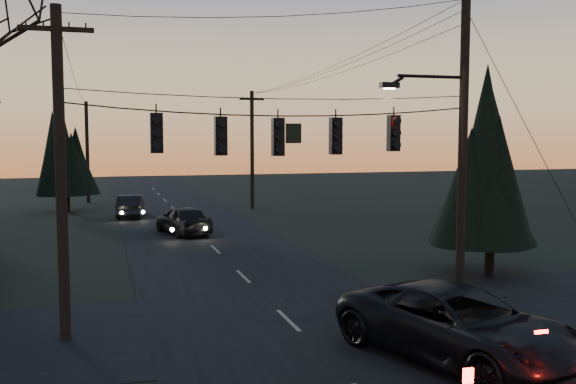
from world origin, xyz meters
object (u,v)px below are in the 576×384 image
object	(u,v)px
evergreen_right	(492,165)
sedan_oncoming_b	(131,206)
utility_pole_right	(459,307)
utility_pole_left	(66,340)
utility_pole_far_r	(252,209)
suv_near	(458,325)
utility_pole_far_l	(89,203)
sedan_oncoming_a	(183,220)

from	to	relation	value
evergreen_right	sedan_oncoming_b	world-z (taller)	evergreen_right
utility_pole_right	evergreen_right	size ratio (longest dim) A/B	1.40
evergreen_right	sedan_oncoming_b	size ratio (longest dim) A/B	1.64
sedan_oncoming_b	utility_pole_left	bearing A→B (deg)	90.51
evergreen_right	utility_pole_right	bearing A→B (deg)	-134.00
utility_pole_far_r	suv_near	world-z (taller)	utility_pole_far_r
utility_pole_right	evergreen_right	xyz separation A→B (m)	(3.44, 3.56, 4.17)
utility_pole_left	suv_near	xyz separation A→B (m)	(8.89, -4.22, 0.85)
utility_pole_right	utility_pole_left	size ratio (longest dim) A/B	1.18
utility_pole_right	suv_near	size ratio (longest dim) A/B	1.63
utility_pole_left	sedan_oncoming_b	bearing A→B (deg)	83.73
utility_pole_far_l	evergreen_right	distance (m)	35.96
utility_pole_left	sedan_oncoming_b	world-z (taller)	utility_pole_left
utility_pole_far_l	evergreen_right	world-z (taller)	evergreen_right
sedan_oncoming_b	suv_near	bearing A→B (deg)	108.37
sedan_oncoming_b	utility_pole_right	bearing A→B (deg)	115.63
utility_pole_far_r	sedan_oncoming_a	bearing A→B (deg)	-120.20
utility_pole_left	utility_pole_far_r	xyz separation A→B (m)	(11.50, 28.00, 0.00)
utility_pole_far_l	sedan_oncoming_a	distance (m)	19.60
utility_pole_left	utility_pole_far_r	world-z (taller)	same
evergreen_right	suv_near	world-z (taller)	evergreen_right
utility_pole_far_l	evergreen_right	bearing A→B (deg)	-65.28
suv_near	sedan_oncoming_a	size ratio (longest dim) A/B	1.34
utility_pole_far_r	sedan_oncoming_b	size ratio (longest dim) A/B	1.95
utility_pole_right	utility_pole_far_l	bearing A→B (deg)	107.72
utility_pole_far_l	sedan_oncoming_b	xyz separation A→B (m)	(2.80, -10.53, 0.72)
suv_near	utility_pole_far_r	bearing A→B (deg)	66.10
utility_pole_far_l	utility_pole_left	bearing A→B (deg)	-90.00
utility_pole_right	utility_pole_far_r	bearing A→B (deg)	90.00
utility_pole_left	evergreen_right	xyz separation A→B (m)	(14.94, 3.56, 4.17)
utility_pole_left	sedan_oncoming_b	size ratio (longest dim) A/B	1.95
utility_pole_left	evergreen_right	bearing A→B (deg)	13.40
utility_pole_right	utility_pole_far_l	xyz separation A→B (m)	(-11.50, 36.00, 0.00)
evergreen_right	suv_near	size ratio (longest dim) A/B	1.17
evergreen_right	sedan_oncoming_a	xyz separation A→B (m)	(-9.78, 13.54, -3.39)
utility_pole_far_l	suv_near	xyz separation A→B (m)	(8.89, -40.22, 0.85)
suv_near	sedan_oncoming_b	distance (m)	30.32
utility_pole_right	sedan_oncoming_b	distance (m)	26.93
utility_pole_far_l	evergreen_right	xyz separation A→B (m)	(14.94, -32.44, 4.17)
evergreen_right	sedan_oncoming_a	distance (m)	17.05
suv_near	sedan_oncoming_b	size ratio (longest dim) A/B	1.41
utility_pole_far_r	utility_pole_far_l	world-z (taller)	utility_pole_far_r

